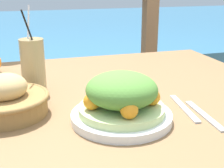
# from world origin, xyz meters

# --- Properties ---
(patio_table) EXTENTS (1.12, 0.99, 0.76)m
(patio_table) POSITION_xyz_m (0.00, 0.00, 0.67)
(patio_table) COLOR olive
(patio_table) RESTS_ON ground_plane
(railing_fence) EXTENTS (2.80, 0.08, 1.11)m
(railing_fence) POSITION_xyz_m (0.00, 0.77, 0.79)
(railing_fence) COLOR brown
(railing_fence) RESTS_ON ground_plane
(sea_backdrop) EXTENTS (12.00, 4.00, 0.52)m
(sea_backdrop) POSITION_xyz_m (0.00, 3.27, 0.26)
(sea_backdrop) COLOR teal
(sea_backdrop) RESTS_ON ground_plane
(salad_plate) EXTENTS (0.24, 0.24, 0.12)m
(salad_plate) POSITION_xyz_m (-0.01, -0.17, 0.81)
(salad_plate) COLOR white
(salad_plate) RESTS_ON patio_table
(drink_glass) EXTENTS (0.07, 0.07, 0.25)m
(drink_glass) POSITION_xyz_m (-0.20, 0.11, 0.84)
(drink_glass) COLOR tan
(drink_glass) RESTS_ON patio_table
(bread_basket) EXTENTS (0.22, 0.22, 0.11)m
(bread_basket) POSITION_xyz_m (-0.28, -0.06, 0.80)
(bread_basket) COLOR olive
(bread_basket) RESTS_ON patio_table
(fork) EXTENTS (0.04, 0.18, 0.00)m
(fork) POSITION_xyz_m (0.17, -0.15, 0.76)
(fork) COLOR silver
(fork) RESTS_ON patio_table
(knife) EXTENTS (0.03, 0.18, 0.00)m
(knife) POSITION_xyz_m (0.19, -0.21, 0.76)
(knife) COLOR silver
(knife) RESTS_ON patio_table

